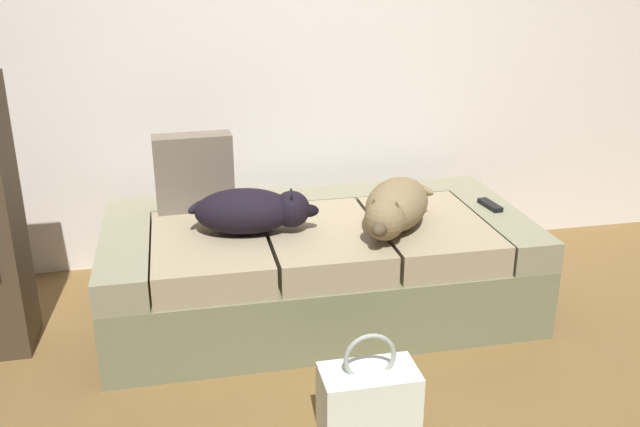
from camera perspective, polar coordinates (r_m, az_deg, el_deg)
couch at (r=3.11m, az=-0.20°, el=-4.26°), size 1.81×0.92×0.43m
dog_dark at (r=2.88m, az=-5.49°, el=0.23°), size 0.55×0.29×0.19m
dog_tan at (r=2.91m, az=6.11°, el=0.56°), size 0.44×0.54×0.20m
tv_remote at (r=3.26m, az=13.62°, el=0.67°), size 0.06×0.15×0.02m
throw_pillow at (r=3.16m, az=-10.18°, el=3.30°), size 0.35×0.14×0.34m
handbag at (r=2.41m, az=3.96°, el=-14.89°), size 0.32×0.18×0.38m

